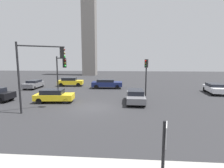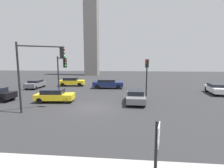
{
  "view_description": "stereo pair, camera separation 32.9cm",
  "coord_description": "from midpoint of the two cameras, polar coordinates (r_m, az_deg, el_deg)",
  "views": [
    {
      "loc": [
        3.07,
        -15.76,
        4.5
      ],
      "look_at": [
        1.73,
        2.06,
        1.99
      ],
      "focal_mm": 27.61,
      "sensor_mm": 36.0,
      "label": 1
    },
    {
      "loc": [
        3.4,
        -15.73,
        4.5
      ],
      "look_at": [
        1.73,
        2.06,
        1.99
      ],
      "focal_mm": 27.61,
      "sensor_mm": 36.0,
      "label": 2
    }
  ],
  "objects": [
    {
      "name": "direction_sign",
      "position": [
        5.91,
        16.19,
        -21.02
      ],
      "size": [
        0.2,
        0.6,
        2.53
      ],
      "rotation": [
        0.0,
        0.0,
        -0.25
      ],
      "color": "black",
      "rests_on": "ground_plane"
    },
    {
      "name": "car_5",
      "position": [
        19.39,
        -18.11,
        -3.6
      ],
      "size": [
        4.12,
        2.05,
        1.4
      ],
      "rotation": [
        0.0,
        0.0,
        0.09
      ],
      "color": "yellow",
      "rests_on": "ground_plane"
    },
    {
      "name": "traffic_light_0",
      "position": [
        21.04,
        -15.96,
        4.99
      ],
      "size": [
        1.97,
        2.35,
        4.93
      ],
      "rotation": [
        0.0,
        0.0,
        -0.88
      ],
      "color": "black",
      "rests_on": "ground_plane"
    },
    {
      "name": "car_2",
      "position": [
        18.36,
        8.3,
        -3.95
      ],
      "size": [
        1.9,
        4.49,
        1.35
      ],
      "rotation": [
        0.0,
        0.0,
        -1.59
      ],
      "color": "slate",
      "rests_on": "ground_plane"
    },
    {
      "name": "skyline_tower",
      "position": [
        52.55,
        -6.66,
        19.04
      ],
      "size": [
        3.8,
        3.8,
        29.19
      ],
      "primitive_type": "cube",
      "color": "gray",
      "rests_on": "ground_plane"
    },
    {
      "name": "traffic_light_2",
      "position": [
        21.57,
        11.85,
        4.41
      ],
      "size": [
        0.46,
        0.48,
        4.57
      ],
      "rotation": [
        0.0,
        0.0,
        -2.29
      ],
      "color": "black",
      "rests_on": "ground_plane"
    },
    {
      "name": "ground_plane",
      "position": [
        16.69,
        -6.07,
        -7.69
      ],
      "size": [
        106.75,
        106.75,
        0.0
      ],
      "primitive_type": "plane",
      "color": "#2D2D30"
    },
    {
      "name": "car_6",
      "position": [
        30.52,
        -12.9,
        0.82
      ],
      "size": [
        4.35,
        2.15,
        1.49
      ],
      "rotation": [
        0.0,
        0.0,
        0.09
      ],
      "color": "yellow",
      "rests_on": "ground_plane"
    },
    {
      "name": "car_3",
      "position": [
        30.01,
        -23.73,
        0.04
      ],
      "size": [
        1.82,
        3.96,
        1.3
      ],
      "rotation": [
        0.0,
        0.0,
        -1.55
      ],
      "color": "slate",
      "rests_on": "ground_plane"
    },
    {
      "name": "car_1",
      "position": [
        27.3,
        -1.06,
        0.19
      ],
      "size": [
        4.82,
        2.15,
        1.44
      ],
      "rotation": [
        0.0,
        0.0,
        0.04
      ],
      "color": "navy",
      "rests_on": "ground_plane"
    },
    {
      "name": "car_4",
      "position": [
        26.78,
        31.64,
        -1.27
      ],
      "size": [
        2.36,
        4.48,
        1.34
      ],
      "rotation": [
        0.0,
        0.0,
        -1.69
      ],
      "color": "silver",
      "rests_on": "ground_plane"
    },
    {
      "name": "traffic_light_1",
      "position": [
        16.14,
        -22.27,
        6.42
      ],
      "size": [
        3.41,
        2.12,
        5.95
      ],
      "rotation": [
        0.0,
        0.0,
        0.54
      ],
      "color": "black",
      "rests_on": "ground_plane"
    }
  ]
}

